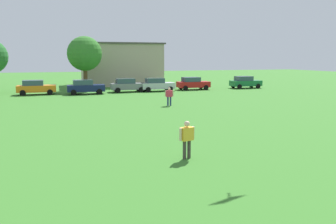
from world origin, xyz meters
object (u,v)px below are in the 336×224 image
object	(u,v)px
adult_bystander	(187,136)
parked_car_green_5	(245,82)
tree_far_right	(85,54)
bystander_near_trees	(169,95)
parked_car_red_4	(193,83)
parked_car_navy_1	(85,87)
parked_car_silver_3	(157,84)
parked_car_orange_0	(36,87)
parked_car_gray_2	(127,85)

from	to	relation	value
adult_bystander	parked_car_green_5	world-z (taller)	parked_car_green_5
tree_far_right	adult_bystander	bearing A→B (deg)	-87.36
bystander_near_trees	tree_far_right	xyz separation A→B (m)	(-5.91, 17.90, 3.79)
adult_bystander	parked_car_red_4	distance (m)	32.43
parked_car_navy_1	parked_car_red_4	world-z (taller)	same
adult_bystander	parked_car_red_4	size ratio (longest dim) A/B	0.38
adult_bystander	parked_car_silver_3	size ratio (longest dim) A/B	0.38
parked_car_orange_0	parked_car_silver_3	size ratio (longest dim) A/B	1.00
adult_bystander	parked_car_red_4	world-z (taller)	parked_car_red_4
adult_bystander	parked_car_gray_2	xyz separation A→B (m)	(3.23, 29.63, -0.11)
parked_car_red_4	parked_car_gray_2	bearing A→B (deg)	-177.29
bystander_near_trees	parked_car_gray_2	size ratio (longest dim) A/B	0.38
adult_bystander	bystander_near_trees	size ratio (longest dim) A/B	1.00
tree_far_right	bystander_near_trees	bearing A→B (deg)	-71.74
parked_car_navy_1	parked_car_gray_2	world-z (taller)	same
adult_bystander	parked_car_navy_1	world-z (taller)	parked_car_navy_1
parked_car_silver_3	tree_far_right	xyz separation A→B (m)	(-8.56, 4.42, 3.90)
bystander_near_trees	parked_car_silver_3	xyz separation A→B (m)	(2.66, 13.47, -0.11)
parked_car_orange_0	parked_car_silver_3	xyz separation A→B (m)	(14.56, -0.21, 0.00)
parked_car_silver_3	parked_car_green_5	size ratio (longest dim) A/B	1.00
adult_bystander	parked_car_gray_2	bearing A→B (deg)	68.02
parked_car_navy_1	parked_car_silver_3	xyz separation A→B (m)	(9.05, 0.93, 0.00)
bystander_near_trees	parked_car_red_4	distance (m)	16.11
parked_car_navy_1	tree_far_right	size ratio (longest dim) A/B	0.61
parked_car_green_5	parked_car_navy_1	bearing A→B (deg)	-176.18
bystander_near_trees	parked_car_orange_0	xyz separation A→B (m)	(-11.91, 13.68, -0.11)
parked_car_gray_2	parked_car_navy_1	bearing A→B (deg)	-168.14
parked_car_red_4	parked_car_orange_0	bearing A→B (deg)	-178.86
bystander_near_trees	parked_car_green_5	distance (m)	21.09
parked_car_red_4	adult_bystander	bearing A→B (deg)	-112.08
parked_car_orange_0	parked_car_red_4	distance (m)	19.76
bystander_near_trees	parked_car_orange_0	distance (m)	18.14
parked_car_red_4	tree_far_right	world-z (taller)	tree_far_right
parked_car_navy_1	parked_car_green_5	xyz separation A→B (m)	(22.15, 1.48, 0.00)
parked_car_red_4	parked_car_green_5	distance (m)	7.91
parked_car_navy_1	parked_car_red_4	size ratio (longest dim) A/B	1.00
parked_car_silver_3	tree_far_right	size ratio (longest dim) A/B	0.61
parked_car_silver_3	parked_car_navy_1	bearing A→B (deg)	-174.15
parked_car_red_4	parked_car_green_5	world-z (taller)	same
adult_bystander	tree_far_right	distance (m)	34.12
parked_car_navy_1	parked_car_red_4	bearing A→B (deg)	6.14
parked_car_orange_0	tree_far_right	size ratio (longest dim) A/B	0.61
parked_car_navy_1	tree_far_right	bearing A→B (deg)	84.81
bystander_near_trees	parked_car_green_5	world-z (taller)	parked_car_green_5
bystander_near_trees	tree_far_right	distance (m)	19.22
parked_car_navy_1	parked_car_gray_2	bearing A→B (deg)	11.86
parked_car_silver_3	parked_car_green_5	world-z (taller)	same
tree_far_right	parked_car_red_4	bearing A→B (deg)	-15.52
parked_car_gray_2	parked_car_green_5	distance (m)	16.88
tree_far_right	parked_car_silver_3	bearing A→B (deg)	-27.33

